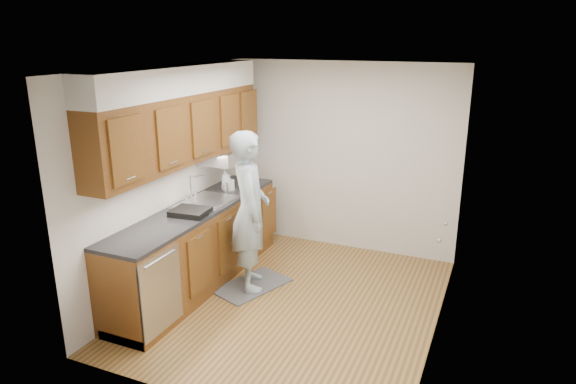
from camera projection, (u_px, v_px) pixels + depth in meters
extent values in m
plane|color=olive|center=(294.00, 302.00, 5.62)|extent=(3.50, 3.50, 0.00)
plane|color=white|center=(295.00, 69.00, 4.89)|extent=(3.50, 3.50, 0.00)
cube|color=beige|center=(172.00, 178.00, 5.82)|extent=(0.02, 3.50, 2.50)
cube|color=beige|center=(445.00, 213.00, 4.69)|extent=(0.02, 3.50, 2.50)
cube|color=beige|center=(345.00, 158.00, 6.79)|extent=(3.00, 0.02, 2.50)
cube|color=brown|center=(198.00, 247.00, 5.94)|extent=(0.60, 2.80, 0.90)
cube|color=black|center=(195.00, 209.00, 5.81)|extent=(0.63, 2.80, 0.04)
cube|color=#B2B2B7|center=(206.00, 206.00, 5.99)|extent=(0.48, 0.68, 0.14)
cube|color=#B2B2B7|center=(206.00, 202.00, 5.97)|extent=(0.52, 0.72, 0.01)
cube|color=#B2B2B7|center=(161.00, 292.00, 4.86)|extent=(0.03, 0.60, 0.80)
cube|color=brown|center=(181.00, 129.00, 5.59)|extent=(0.33, 2.80, 0.75)
cube|color=silver|center=(178.00, 80.00, 5.44)|extent=(0.35, 2.80, 0.30)
cube|color=#A5A5AA|center=(227.00, 154.00, 6.45)|extent=(0.46, 0.75, 0.16)
cube|color=silver|center=(446.00, 225.00, 5.02)|extent=(0.02, 1.22, 2.05)
cube|color=#5F5F61|center=(252.00, 285.00, 5.99)|extent=(0.78, 1.00, 0.02)
imported|color=#97ACB8|center=(250.00, 201.00, 5.69)|extent=(0.80, 0.87, 2.06)
imported|color=white|center=(226.00, 179.00, 6.40)|extent=(0.13, 0.13, 0.30)
imported|color=white|center=(229.00, 182.00, 6.41)|extent=(0.13, 0.13, 0.21)
imported|color=white|center=(243.00, 182.00, 6.54)|extent=(0.16, 0.16, 0.15)
cylinder|color=#A5A5AA|center=(226.00, 188.00, 6.32)|extent=(0.08, 0.08, 0.12)
cube|color=black|center=(190.00, 212.00, 5.56)|extent=(0.41, 0.36, 0.06)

